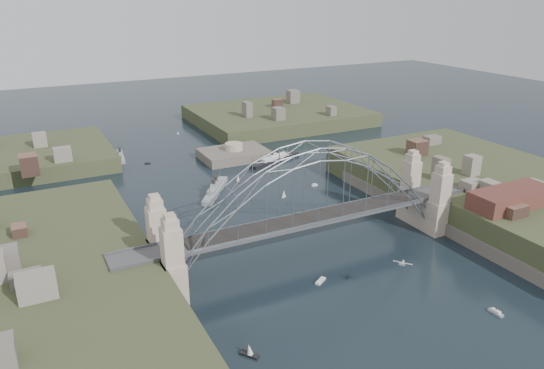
{
  "coord_description": "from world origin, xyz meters",
  "views": [
    {
      "loc": [
        -52.36,
        -84.63,
        53.44
      ],
      "look_at": [
        0.0,
        18.0,
        10.0
      ],
      "focal_mm": 33.92,
      "sensor_mm": 36.0,
      "label": 1
    }
  ],
  "objects_px": {
    "wharf_shed": "(511,198)",
    "naval_cruiser_far": "(121,156)",
    "naval_cruiser_near": "(215,190)",
    "bridge": "(311,201)",
    "ocean_liner": "(275,159)",
    "fort_island": "(234,159)"
  },
  "relations": [
    {
      "from": "wharf_shed",
      "to": "naval_cruiser_far",
      "type": "bearing_deg",
      "value": 123.1
    },
    {
      "from": "wharf_shed",
      "to": "naval_cruiser_near",
      "type": "xyz_separation_m",
      "value": [
        -49.28,
        56.95,
        -9.06
      ]
    },
    {
      "from": "wharf_shed",
      "to": "naval_cruiser_near",
      "type": "distance_m",
      "value": 75.85
    },
    {
      "from": "bridge",
      "to": "ocean_liner",
      "type": "bearing_deg",
      "value": 69.35
    },
    {
      "from": "bridge",
      "to": "fort_island",
      "type": "relative_size",
      "value": 3.82
    },
    {
      "from": "fort_island",
      "to": "naval_cruiser_near",
      "type": "xyz_separation_m",
      "value": [
        -17.28,
        -27.05,
        1.28
      ]
    },
    {
      "from": "fort_island",
      "to": "wharf_shed",
      "type": "distance_m",
      "value": 90.48
    },
    {
      "from": "ocean_liner",
      "to": "fort_island",
      "type": "bearing_deg",
      "value": 138.31
    },
    {
      "from": "wharf_shed",
      "to": "ocean_liner",
      "type": "relative_size",
      "value": 0.94
    },
    {
      "from": "wharf_shed",
      "to": "fort_island",
      "type": "bearing_deg",
      "value": 110.85
    },
    {
      "from": "bridge",
      "to": "naval_cruiser_near",
      "type": "bearing_deg",
      "value": 97.01
    },
    {
      "from": "bridge",
      "to": "ocean_liner",
      "type": "relative_size",
      "value": 3.95
    },
    {
      "from": "wharf_shed",
      "to": "naval_cruiser_far",
      "type": "xyz_separation_m",
      "value": [
        -66.41,
        101.89,
        -9.26
      ]
    },
    {
      "from": "bridge",
      "to": "ocean_liner",
      "type": "xyz_separation_m",
      "value": [
        22.76,
        60.41,
        -11.5
      ]
    },
    {
      "from": "wharf_shed",
      "to": "naval_cruiser_near",
      "type": "relative_size",
      "value": 1.1
    },
    {
      "from": "fort_island",
      "to": "wharf_shed",
      "type": "height_order",
      "value": "wharf_shed"
    },
    {
      "from": "bridge",
      "to": "fort_island",
      "type": "bearing_deg",
      "value": 80.27
    },
    {
      "from": "fort_island",
      "to": "naval_cruiser_far",
      "type": "height_order",
      "value": "fort_island"
    },
    {
      "from": "naval_cruiser_near",
      "to": "naval_cruiser_far",
      "type": "distance_m",
      "value": 48.09
    },
    {
      "from": "naval_cruiser_far",
      "to": "ocean_liner",
      "type": "bearing_deg",
      "value": -31.31
    },
    {
      "from": "naval_cruiser_near",
      "to": "ocean_liner",
      "type": "height_order",
      "value": "naval_cruiser_near"
    },
    {
      "from": "wharf_shed",
      "to": "ocean_liner",
      "type": "bearing_deg",
      "value": 105.93
    }
  ]
}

